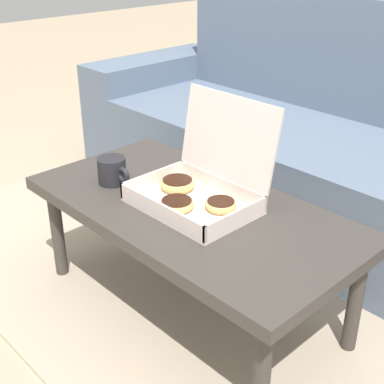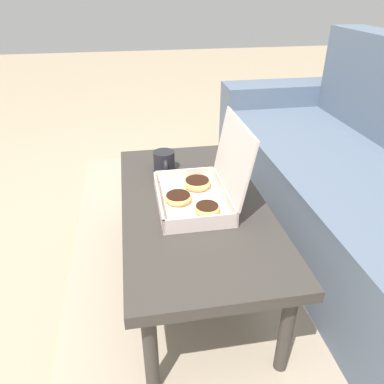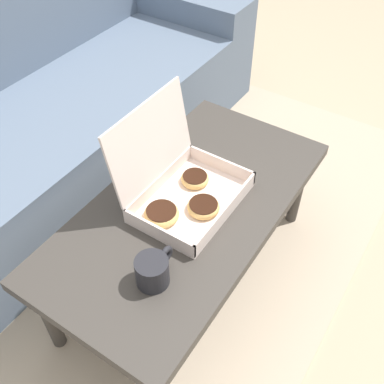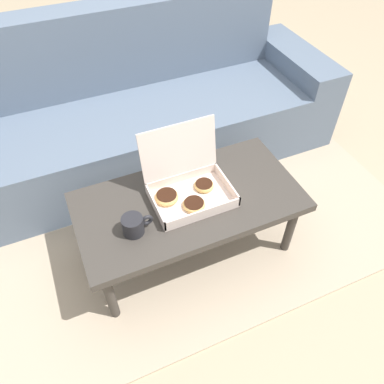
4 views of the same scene
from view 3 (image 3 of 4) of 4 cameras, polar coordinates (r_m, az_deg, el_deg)
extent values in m
plane|color=tan|center=(1.75, -1.84, -9.66)|extent=(12.00, 12.00, 0.00)
cube|color=tan|center=(1.87, -9.45, -5.32)|extent=(2.58, 1.75, 0.01)
cube|color=slate|center=(1.92, -17.94, 3.05)|extent=(1.98, 0.58, 0.42)
cube|color=slate|center=(2.61, -1.50, 18.92)|extent=(0.24, 0.78, 0.54)
cube|color=#3D3833|center=(1.44, -0.53, -2.11)|extent=(1.05, 0.54, 0.04)
cylinder|color=#3D3833|center=(1.82, 13.22, 0.15)|extent=(0.04, 0.04, 0.35)
cylinder|color=#3D3833|center=(1.51, -17.70, -14.82)|extent=(0.04, 0.04, 0.35)
cylinder|color=#3D3833|center=(1.95, 2.00, 4.95)|extent=(0.04, 0.04, 0.35)
cube|color=silver|center=(1.43, 0.00, -1.29)|extent=(0.36, 0.26, 0.01)
cube|color=silver|center=(1.37, 4.35, -2.54)|extent=(0.36, 0.01, 0.05)
cube|color=silver|center=(1.46, -4.07, 1.42)|extent=(0.36, 0.01, 0.05)
cube|color=silver|center=(1.31, -4.29, -5.16)|extent=(0.01, 0.26, 0.05)
cube|color=silver|center=(1.52, 3.70, 3.54)|extent=(0.01, 0.26, 0.05)
cube|color=silver|center=(1.38, -5.28, 6.37)|extent=(0.36, 0.05, 0.25)
torus|color=#E0B266|center=(1.39, 1.43, -1.94)|extent=(0.10, 0.10, 0.03)
cylinder|color=black|center=(1.39, 1.44, -1.71)|extent=(0.09, 0.09, 0.01)
torus|color=#E0B266|center=(1.48, 0.37, 1.69)|extent=(0.09, 0.09, 0.03)
cylinder|color=black|center=(1.48, 0.37, 1.92)|extent=(0.08, 0.08, 0.01)
torus|color=#E0B266|center=(1.37, -3.89, -2.80)|extent=(0.11, 0.11, 0.03)
cylinder|color=black|center=(1.36, -3.91, -2.52)|extent=(0.09, 0.09, 0.01)
cylinder|color=#232328|center=(1.22, -5.08, -10.04)|extent=(0.09, 0.09, 0.09)
torus|color=#232328|center=(1.24, -3.36, -7.97)|extent=(0.05, 0.02, 0.05)
camera|label=1|loc=(1.92, 50.79, 22.14)|focal=50.00mm
camera|label=2|loc=(2.06, 28.25, 32.52)|focal=35.00mm
camera|label=4|loc=(0.68, 104.50, 15.10)|focal=35.00mm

